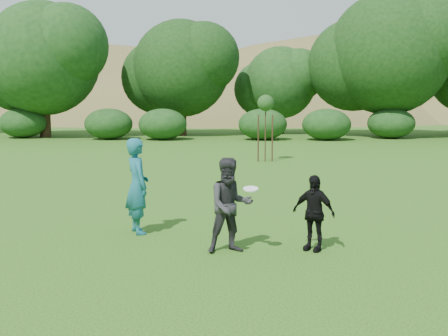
% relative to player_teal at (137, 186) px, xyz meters
% --- Properties ---
extents(ground, '(120.00, 120.00, 0.00)m').
position_rel_player_teal_xyz_m(ground, '(1.71, -0.97, -0.99)').
color(ground, '#19470C').
rests_on(ground, ground).
extents(player_teal, '(0.75, 0.86, 1.97)m').
position_rel_player_teal_xyz_m(player_teal, '(0.00, 0.00, 0.00)').
color(player_teal, '#185D6C').
rests_on(player_teal, ground).
extents(player_grey, '(0.99, 0.87, 1.73)m').
position_rel_player_teal_xyz_m(player_grey, '(1.95, -1.36, -0.12)').
color(player_grey, '#2A292C').
rests_on(player_grey, ground).
extents(player_black, '(0.88, 0.73, 1.40)m').
position_rel_player_teal_xyz_m(player_black, '(3.47, -1.17, -0.28)').
color(player_black, black).
rests_on(player_black, ground).
extents(frisbee, '(0.27, 0.27, 0.07)m').
position_rel_player_teal_xyz_m(frisbee, '(2.32, -1.56, 0.22)').
color(frisbee, white).
rests_on(frisbee, ground).
extents(sapling, '(0.70, 0.70, 2.85)m').
position_rel_player_teal_xyz_m(sapling, '(3.06, 12.67, 1.43)').
color(sapling, '#3A2316').
rests_on(sapling, ground).
extents(hillside, '(150.00, 72.00, 52.00)m').
position_rel_player_teal_xyz_m(hillside, '(1.15, 67.49, -12.96)').
color(hillside, olive).
rests_on(hillside, ground).
extents(tree_row, '(53.92, 10.38, 9.62)m').
position_rel_player_teal_xyz_m(tree_row, '(4.93, 27.72, 3.89)').
color(tree_row, '#3A2616').
rests_on(tree_row, ground).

